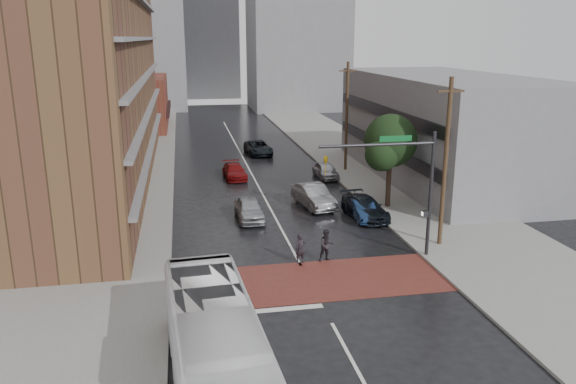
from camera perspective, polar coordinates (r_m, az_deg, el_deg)
name	(u,v)px	position (r m, az deg, el deg)	size (l,w,h in m)	color
ground	(311,285)	(28.76, 2.39, -9.44)	(160.00, 160.00, 0.00)	black
crosswalk	(309,281)	(29.19, 2.17, -9.02)	(14.00, 5.00, 0.02)	maroon
sidewalk_west	(123,177)	(52.10, -16.46, 1.46)	(9.00, 90.00, 0.15)	gray
sidewalk_east	(369,166)	(54.68, 8.26, 2.58)	(9.00, 90.00, 0.15)	gray
apartment_block	(75,13)	(50.07, -20.79, 16.67)	(10.00, 44.00, 28.00)	brown
storefront_west	(137,103)	(80.08, -15.11, 8.76)	(8.00, 16.00, 7.00)	maroon
building_east	(444,127)	(51.23, 15.59, 6.35)	(11.00, 26.00, 9.00)	gray
distant_tower_west	(129,14)	(103.77, -15.82, 17.05)	(18.00, 16.00, 32.00)	gray
distant_tower_east	(297,1)	(99.60, 0.96, 18.84)	(16.00, 14.00, 36.00)	gray
distant_tower_center	(208,38)	(120.54, -8.13, 15.25)	(12.00, 10.00, 24.00)	gray
street_tree	(390,144)	(40.81, 10.37, 4.80)	(4.20, 4.10, 6.90)	#332319
signal_mast	(407,178)	(31.18, 11.97, 1.45)	(6.50, 0.30, 7.20)	#2D2D33
utility_pole_near	(445,162)	(33.63, 15.70, 2.93)	(1.60, 0.26, 10.00)	#473321
utility_pole_far	(347,116)	(52.03, 5.98, 7.68)	(1.60, 0.26, 10.00)	#473321
transit_bus	(218,360)	(19.61, -7.13, -16.60)	(2.90, 12.38, 3.45)	white
pedestrian_a	(301,249)	(31.10, 1.29, -5.76)	(0.62, 0.40, 1.69)	black
pedestrian_b	(327,245)	(31.43, 3.96, -5.43)	(0.89, 0.69, 1.83)	black
car_travel_a	(249,209)	(38.49, -3.97, -1.73)	(1.77, 4.41, 1.50)	#AAADB2
car_travel_b	(314,196)	(41.25, 2.63, -0.42)	(1.75, 5.03, 1.66)	#9D9EA5
car_travel_c	(235,171)	(49.93, -5.45, 2.12)	(1.80, 4.43, 1.29)	maroon
suv_travel	(258,148)	(60.08, -3.04, 4.52)	(2.42, 5.25, 1.46)	black
car_parked_near	(363,210)	(38.87, 7.64, -1.82)	(1.38, 3.95, 1.30)	#15284C
car_parked_mid	(365,208)	(39.18, 7.81, -1.58)	(2.02, 4.98, 1.44)	black
car_parked_far	(326,170)	(49.99, 3.84, 2.23)	(1.64, 4.07, 1.39)	#B0B3B9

